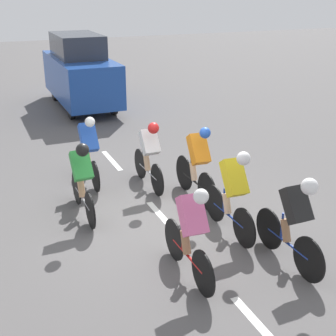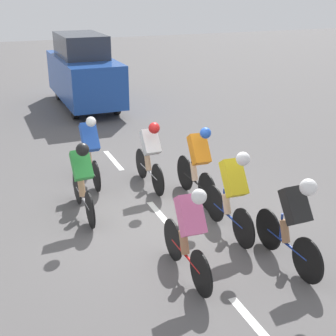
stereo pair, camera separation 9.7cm
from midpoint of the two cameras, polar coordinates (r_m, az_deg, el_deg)
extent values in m
plane|color=#565454|center=(8.54, -0.54, -5.82)|extent=(60.00, 60.00, 0.00)
cube|color=white|center=(6.10, 11.70, -18.93)|extent=(0.12, 1.40, 0.01)
cube|color=white|center=(8.46, -0.30, -6.08)|extent=(0.12, 1.40, 0.01)
cube|color=white|center=(11.24, -6.43, 0.96)|extent=(0.12, 1.40, 0.01)
cylinder|color=black|center=(9.47, 2.36, -0.59)|extent=(0.03, 0.72, 0.72)
cylinder|color=black|center=(8.64, 5.13, -2.91)|extent=(0.03, 0.72, 0.72)
cylinder|color=black|center=(9.05, 3.68, -1.70)|extent=(0.04, 1.00, 0.04)
cylinder|color=black|center=(9.12, 3.23, -0.08)|extent=(0.04, 0.04, 0.42)
cylinder|color=green|center=(9.05, 3.56, -1.00)|extent=(0.07, 0.07, 0.16)
cylinder|color=beige|center=(9.05, 3.50, -0.48)|extent=(0.12, 0.23, 0.36)
cube|color=orange|center=(8.72, 4.13, 2.32)|extent=(0.34, 0.49, 0.59)
sphere|color=blue|center=(8.42, 4.92, 4.27)|extent=(0.21, 0.21, 0.21)
cylinder|color=black|center=(10.40, -9.81, 0.93)|extent=(0.03, 0.64, 0.64)
cylinder|color=black|center=(9.50, -8.46, -0.99)|extent=(0.03, 0.64, 0.64)
cylinder|color=#B7B7BC|center=(9.95, -9.16, 0.01)|extent=(0.04, 0.98, 0.04)
cylinder|color=#B7B7BC|center=(10.03, -9.46, 1.46)|extent=(0.04, 0.04, 0.42)
cylinder|color=yellow|center=(9.96, -9.26, 0.64)|extent=(0.07, 0.07, 0.16)
cylinder|color=#DBAD84|center=(9.95, -9.32, 1.12)|extent=(0.12, 0.23, 0.36)
cube|color=blue|center=(9.62, -9.26, 3.74)|extent=(0.32, 0.50, 0.59)
sphere|color=white|center=(9.31, -9.08, 5.59)|extent=(0.20, 0.20, 0.20)
cylinder|color=black|center=(7.14, 0.99, -8.73)|extent=(0.03, 0.65, 0.65)
cylinder|color=black|center=(6.40, 4.48, -12.73)|extent=(0.03, 0.65, 0.65)
cylinder|color=red|center=(6.76, 2.63, -10.63)|extent=(0.04, 0.96, 0.04)
cylinder|color=red|center=(6.79, 2.06, -8.43)|extent=(0.04, 0.04, 0.42)
cylinder|color=#1999D8|center=(6.75, 2.46, -9.70)|extent=(0.07, 0.07, 0.16)
cylinder|color=#9E704C|center=(6.73, 2.39, -9.03)|extent=(0.12, 0.23, 0.36)
cube|color=pink|center=(6.35, 3.20, -5.74)|extent=(0.34, 0.48, 0.57)
sphere|color=white|center=(6.01, 4.26, -3.51)|extent=(0.20, 0.20, 0.20)
cylinder|color=black|center=(10.07, -3.01, 0.56)|extent=(0.03, 0.65, 0.65)
cylinder|color=black|center=(9.21, -0.95, -1.47)|extent=(0.03, 0.65, 0.65)
cylinder|color=#B7B7BC|center=(9.64, -2.03, -0.41)|extent=(0.04, 0.99, 0.04)
cylinder|color=#B7B7BC|center=(9.71, -2.40, 1.09)|extent=(0.04, 0.04, 0.42)
cylinder|color=white|center=(9.64, -2.14, 0.24)|extent=(0.07, 0.07, 0.16)
cylinder|color=#DBAD84|center=(9.64, -2.19, 0.74)|extent=(0.12, 0.23, 0.36)
cube|color=white|center=(9.32, -1.86, 3.19)|extent=(0.32, 0.45, 0.52)
sphere|color=red|center=(9.02, -1.39, 4.89)|extent=(0.22, 0.22, 0.22)
cylinder|color=black|center=(9.04, -10.72, -2.30)|extent=(0.03, 0.65, 0.65)
cylinder|color=black|center=(8.12, -9.15, -5.07)|extent=(0.03, 0.65, 0.65)
cylinder|color=#B7B7BC|center=(8.58, -9.98, -3.61)|extent=(0.04, 1.04, 0.04)
cylinder|color=#B7B7BC|center=(8.66, -10.34, -1.87)|extent=(0.04, 0.04, 0.42)
cylinder|color=white|center=(8.58, -10.09, -2.87)|extent=(0.07, 0.07, 0.16)
cylinder|color=tan|center=(8.57, -10.17, -2.31)|extent=(0.12, 0.23, 0.36)
cube|color=green|center=(8.22, -10.17, 0.36)|extent=(0.34, 0.46, 0.54)
sphere|color=black|center=(7.90, -10.04, 2.23)|extent=(0.22, 0.22, 0.22)
cylinder|color=black|center=(8.28, 6.04, -4.32)|extent=(0.03, 0.65, 0.65)
cylinder|color=black|center=(7.53, 9.54, -7.28)|extent=(0.03, 0.65, 0.65)
cylinder|color=navy|center=(7.90, 7.70, -5.73)|extent=(0.04, 0.98, 0.04)
cylinder|color=navy|center=(7.94, 7.17, -3.87)|extent=(0.04, 0.04, 0.42)
cylinder|color=green|center=(7.89, 7.56, -4.94)|extent=(0.07, 0.07, 0.16)
cylinder|color=beige|center=(7.88, 7.50, -4.35)|extent=(0.12, 0.23, 0.36)
cube|color=yellow|center=(7.53, 8.40, -1.18)|extent=(0.34, 0.50, 0.61)
sphere|color=white|center=(7.21, 9.50, 1.11)|extent=(0.22, 0.22, 0.22)
cylinder|color=black|center=(7.58, 12.48, -7.30)|extent=(0.03, 0.66, 0.66)
cylinder|color=black|center=(6.93, 17.03, -10.74)|extent=(0.03, 0.66, 0.66)
cylinder|color=navy|center=(7.24, 14.64, -8.95)|extent=(0.04, 0.97, 0.04)
cylinder|color=navy|center=(7.26, 14.01, -6.91)|extent=(0.04, 0.04, 0.42)
cylinder|color=green|center=(7.23, 14.48, -8.09)|extent=(0.07, 0.07, 0.16)
cylinder|color=#9E704C|center=(7.21, 14.44, -7.45)|extent=(0.12, 0.23, 0.36)
cube|color=black|center=(6.86, 15.67, -4.40)|extent=(0.32, 0.46, 0.54)
sphere|color=white|center=(6.56, 17.14, -2.26)|extent=(0.24, 0.24, 0.24)
cylinder|color=black|center=(15.21, -6.14, 7.68)|extent=(0.14, 0.64, 0.64)
cylinder|color=black|center=(14.90, -11.19, 7.11)|extent=(0.14, 0.64, 0.64)
cylinder|color=black|center=(17.86, -8.75, 9.62)|extent=(0.14, 0.64, 0.64)
cylinder|color=black|center=(17.60, -13.09, 9.14)|extent=(0.14, 0.64, 0.64)
cube|color=#1E479E|center=(16.24, -10.02, 10.79)|extent=(1.70, 4.54, 1.34)
cube|color=#2D333D|center=(16.30, -10.44, 14.52)|extent=(1.39, 2.50, 0.74)
camera|label=1|loc=(0.05, -89.66, 0.14)|focal=50.00mm
camera|label=2|loc=(0.05, 90.34, -0.14)|focal=50.00mm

